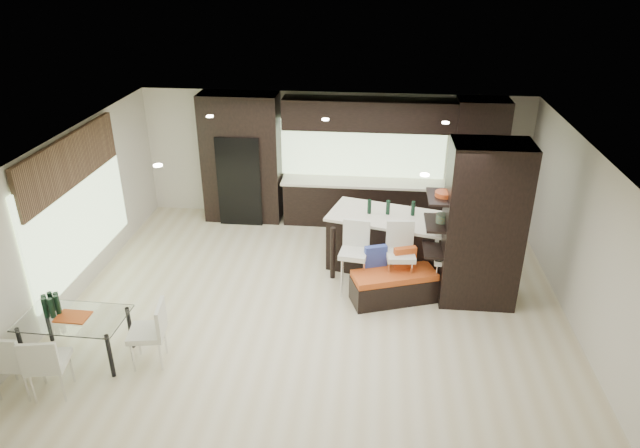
# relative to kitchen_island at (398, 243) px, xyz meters

# --- Properties ---
(ground) EXTENTS (8.00, 8.00, 0.00)m
(ground) POSITION_rel_kitchen_island_xyz_m (-1.35, -1.25, -0.52)
(ground) COLOR beige
(ground) RESTS_ON ground
(back_wall) EXTENTS (8.00, 0.02, 2.70)m
(back_wall) POSITION_rel_kitchen_island_xyz_m (-1.35, 2.25, 0.83)
(back_wall) COLOR beige
(back_wall) RESTS_ON ground
(left_wall) EXTENTS (0.02, 7.00, 2.70)m
(left_wall) POSITION_rel_kitchen_island_xyz_m (-5.35, -1.25, 0.83)
(left_wall) COLOR beige
(left_wall) RESTS_ON ground
(right_wall) EXTENTS (0.02, 7.00, 2.70)m
(right_wall) POSITION_rel_kitchen_island_xyz_m (2.65, -1.25, 0.83)
(right_wall) COLOR beige
(right_wall) RESTS_ON ground
(ceiling) EXTENTS (8.00, 7.00, 0.02)m
(ceiling) POSITION_rel_kitchen_island_xyz_m (-1.35, -1.25, 2.18)
(ceiling) COLOR white
(ceiling) RESTS_ON ground
(window_left) EXTENTS (0.04, 3.20, 1.90)m
(window_left) POSITION_rel_kitchen_island_xyz_m (-5.31, -1.05, 0.83)
(window_left) COLOR #B2D199
(window_left) RESTS_ON left_wall
(window_back) EXTENTS (3.40, 0.04, 1.20)m
(window_back) POSITION_rel_kitchen_island_xyz_m (-0.75, 2.21, 1.03)
(window_back) COLOR #B2D199
(window_back) RESTS_ON back_wall
(stone_accent) EXTENTS (0.08, 3.00, 0.80)m
(stone_accent) POSITION_rel_kitchen_island_xyz_m (-5.28, -1.05, 1.73)
(stone_accent) COLOR brown
(stone_accent) RESTS_ON left_wall
(ceiling_spots) EXTENTS (4.00, 3.00, 0.02)m
(ceiling_spots) POSITION_rel_kitchen_island_xyz_m (-1.35, -1.00, 2.16)
(ceiling_spots) COLOR white
(ceiling_spots) RESTS_ON ceiling
(back_cabinetry) EXTENTS (6.80, 0.68, 2.70)m
(back_cabinetry) POSITION_rel_kitchen_island_xyz_m (-0.85, 1.92, 0.83)
(back_cabinetry) COLOR black
(back_cabinetry) RESTS_ON ground
(refrigerator) EXTENTS (0.90, 0.68, 1.90)m
(refrigerator) POSITION_rel_kitchen_island_xyz_m (-3.25, 1.87, 0.43)
(refrigerator) COLOR black
(refrigerator) RESTS_ON ground
(partition_column) EXTENTS (1.20, 0.80, 2.70)m
(partition_column) POSITION_rel_kitchen_island_xyz_m (1.25, -0.85, 0.83)
(partition_column) COLOR black
(partition_column) RESTS_ON ground
(kitchen_island) EXTENTS (2.69, 1.68, 1.04)m
(kitchen_island) POSITION_rel_kitchen_island_xyz_m (0.00, 0.00, 0.00)
(kitchen_island) COLOR black
(kitchen_island) RESTS_ON ground
(stool_left) EXTENTS (0.51, 0.51, 1.01)m
(stool_left) POSITION_rel_kitchen_island_xyz_m (-0.77, -0.86, -0.01)
(stool_left) COLOR silver
(stool_left) RESTS_ON ground
(stool_mid) EXTENTS (0.50, 0.50, 1.03)m
(stool_mid) POSITION_rel_kitchen_island_xyz_m (0.00, -0.86, -0.01)
(stool_mid) COLOR silver
(stool_mid) RESTS_ON ground
(stool_right) EXTENTS (0.47, 0.47, 1.00)m
(stool_right) POSITION_rel_kitchen_island_xyz_m (0.77, -0.86, -0.02)
(stool_right) COLOR silver
(stool_right) RESTS_ON ground
(bench) EXTENTS (1.48, 0.95, 0.53)m
(bench) POSITION_rel_kitchen_island_xyz_m (-0.09, -1.06, -0.26)
(bench) COLOR black
(bench) RESTS_ON ground
(floor_vase) EXTENTS (0.51, 0.51, 1.19)m
(floor_vase) POSITION_rel_kitchen_island_xyz_m (0.83, -0.92, 0.07)
(floor_vase) COLOR #43503A
(floor_vase) RESTS_ON ground
(dining_table) EXTENTS (1.44, 0.83, 0.69)m
(dining_table) POSITION_rel_kitchen_island_xyz_m (-4.54, -3.00, -0.18)
(dining_table) COLOR white
(dining_table) RESTS_ON ground
(chair_near) EXTENTS (0.55, 0.55, 0.87)m
(chair_near) POSITION_rel_kitchen_island_xyz_m (-4.54, -3.72, -0.08)
(chair_near) COLOR silver
(chair_near) RESTS_ON ground
(chair_far) EXTENTS (0.51, 0.51, 0.91)m
(chair_far) POSITION_rel_kitchen_island_xyz_m (-4.98, -3.73, -0.07)
(chair_far) COLOR silver
(chair_far) RESTS_ON ground
(chair_end) EXTENTS (0.55, 0.55, 0.88)m
(chair_end) POSITION_rel_kitchen_island_xyz_m (-3.51, -3.00, -0.08)
(chair_end) COLOR silver
(chair_end) RESTS_ON ground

